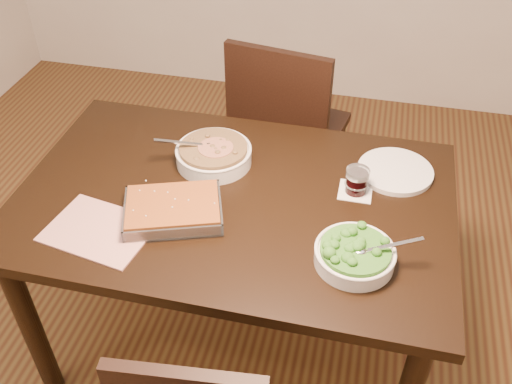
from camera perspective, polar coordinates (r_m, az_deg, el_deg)
The scene contains 10 objects.
ground at distance 2.39m, azimuth -1.78°, elevation -14.17°, with size 4.00×4.00×0.00m, color #462514.
table at distance 1.90m, azimuth -2.17°, elevation -2.57°, with size 1.40×0.90×0.75m.
magazine_a at distance 1.78m, azimuth -15.38°, elevation -3.70°, with size 0.31×0.23×0.01m, color #B03632.
coaster at distance 1.88m, azimuth 9.90°, elevation 0.07°, with size 0.11×0.11×0.00m, color white.
stew_bowl at distance 1.96m, azimuth -4.25°, elevation 3.82°, with size 0.28×0.26×0.10m.
broccoli_bowl at distance 1.63m, azimuth 9.85°, elevation -6.16°, with size 0.26×0.23×0.09m.
baking_dish at distance 1.76m, azimuth -8.28°, elevation -1.78°, with size 0.35×0.30×0.05m.
wine_tumbler at distance 1.85m, azimuth 10.06°, elevation 1.16°, with size 0.08×0.08×0.09m.
dinner_plate at distance 1.98m, azimuth 13.75°, elevation 2.04°, with size 0.25×0.25×0.02m, color silver.
chair_far at distance 2.56m, azimuth 2.95°, elevation 6.60°, with size 0.52×0.52×0.95m.
Camera 1 is at (0.39, -1.34, 1.94)m, focal length 40.00 mm.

